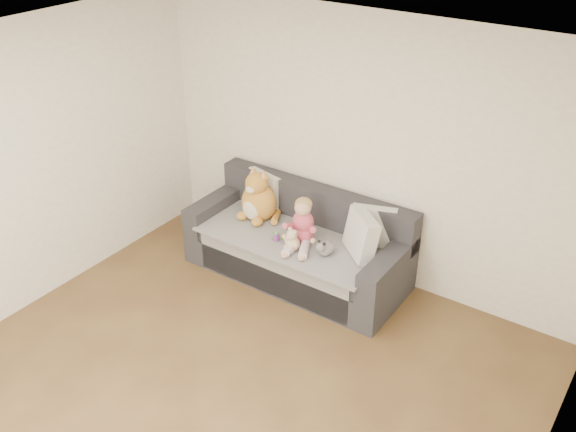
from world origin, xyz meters
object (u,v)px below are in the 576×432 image
at_px(toddler, 302,225).
at_px(sippy_cup, 276,235).
at_px(teddy_bear, 292,241).
at_px(sofa, 299,247).
at_px(plush_cat, 258,200).

height_order(toddler, sippy_cup, toddler).
distance_m(toddler, sippy_cup, 0.29).
distance_m(toddler, teddy_bear, 0.19).
xyz_separation_m(sofa, sippy_cup, (-0.10, -0.24, 0.22)).
xyz_separation_m(toddler, plush_cat, (-0.63, 0.16, 0.01)).
bearing_deg(teddy_bear, toddler, 105.11).
distance_m(sofa, plush_cat, 0.63).
relative_size(teddy_bear, sippy_cup, 2.25).
distance_m(plush_cat, sippy_cup, 0.50).
distance_m(sofa, teddy_bear, 0.41).
bearing_deg(teddy_bear, sippy_cup, -176.77).
relative_size(sofa, plush_cat, 3.83).
relative_size(sofa, sippy_cup, 20.91).
xyz_separation_m(sofa, toddler, (0.13, -0.14, 0.36)).
height_order(plush_cat, teddy_bear, plush_cat).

